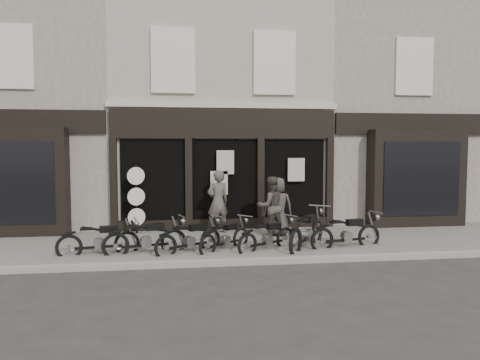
{
  "coord_description": "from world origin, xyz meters",
  "views": [
    {
      "loc": [
        -1.59,
        -11.85,
        2.74
      ],
      "look_at": [
        0.3,
        1.6,
        1.77
      ],
      "focal_mm": 35.0,
      "sensor_mm": 36.0,
      "label": 1
    }
  ],
  "objects": [
    {
      "name": "man_left",
      "position": [
        -0.29,
        2.23,
        1.07
      ],
      "size": [
        0.81,
        0.67,
        1.9
      ],
      "primitive_type": "imported",
      "rotation": [
        0.0,
        0.0,
        3.5
      ],
      "color": "#4F4841",
      "rests_on": "pavement"
    },
    {
      "name": "neighbour_left",
      "position": [
        -6.35,
        5.9,
        4.04
      ],
      "size": [
        5.6,
        6.73,
        8.34
      ],
      "color": "#A29688",
      "rests_on": "ground"
    },
    {
      "name": "neighbour_right",
      "position": [
        6.35,
        5.9,
        4.04
      ],
      "size": [
        5.6,
        6.73,
        8.34
      ],
      "color": "#A29688",
      "rests_on": "ground"
    },
    {
      "name": "kerb",
      "position": [
        0.0,
        -1.25,
        0.07
      ],
      "size": [
        30.0,
        0.25,
        0.13
      ],
      "primitive_type": "cube",
      "color": "gray",
      "rests_on": "ground_plane"
    },
    {
      "name": "motorcycle_6",
      "position": [
        2.89,
        -0.21,
        0.4
      ],
      "size": [
        2.08,
        0.76,
        1.01
      ],
      "rotation": [
        0.0,
        0.0,
        0.22
      ],
      "color": "black",
      "rests_on": "ground"
    },
    {
      "name": "motorcycle_2",
      "position": [
        -1.23,
        -0.18,
        0.37
      ],
      "size": [
        1.76,
        1.26,
        0.94
      ],
      "rotation": [
        0.0,
        0.0,
        0.56
      ],
      "color": "black",
      "rests_on": "ground"
    },
    {
      "name": "pavement",
      "position": [
        0.0,
        0.9,
        0.06
      ],
      "size": [
        30.0,
        4.2,
        0.12
      ],
      "primitive_type": "cube",
      "color": "slate",
      "rests_on": "ground_plane"
    },
    {
      "name": "man_right",
      "position": [
        1.43,
        1.56,
        0.98
      ],
      "size": [
        0.88,
        0.61,
        1.72
      ],
      "primitive_type": "imported",
      "rotation": [
        0.0,
        0.0,
        3.06
      ],
      "color": "#3B3631",
      "rests_on": "pavement"
    },
    {
      "name": "motorcycle_1",
      "position": [
        -2.3,
        -0.16,
        0.4
      ],
      "size": [
        2.06,
        0.77,
        1.0
      ],
      "rotation": [
        0.0,
        0.0,
        0.23
      ],
      "color": "black",
      "rests_on": "ground"
    },
    {
      "name": "central_building",
      "position": [
        0.0,
        5.95,
        4.08
      ],
      "size": [
        7.3,
        6.22,
        8.34
      ],
      "color": "#ABA292",
      "rests_on": "ground"
    },
    {
      "name": "man_centre",
      "position": [
        1.2,
        1.49,
        1.0
      ],
      "size": [
        0.95,
        0.8,
        1.75
      ],
      "primitive_type": "imported",
      "rotation": [
        0.0,
        0.0,
        3.32
      ],
      "color": "#403C34",
      "rests_on": "pavement"
    },
    {
      "name": "motorcycle_3",
      "position": [
        -0.31,
        -0.03,
        0.36
      ],
      "size": [
        1.52,
        1.43,
        0.9
      ],
      "rotation": [
        0.0,
        0.0,
        0.74
      ],
      "color": "black",
      "rests_on": "ground"
    },
    {
      "name": "motorcycle_5",
      "position": [
        1.86,
        -0.04,
        0.44
      ],
      "size": [
        1.61,
        1.99,
        1.11
      ],
      "rotation": [
        0.0,
        0.0,
        0.93
      ],
      "color": "black",
      "rests_on": "ground"
    },
    {
      "name": "ground_plane",
      "position": [
        0.0,
        0.0,
        0.0
      ],
      "size": [
        90.0,
        90.0,
        0.0
      ],
      "primitive_type": "plane",
      "color": "#2D2B28",
      "rests_on": "ground"
    },
    {
      "name": "motorcycle_0",
      "position": [
        -3.43,
        -0.12,
        0.38
      ],
      "size": [
        1.98,
        0.69,
        0.96
      ],
      "rotation": [
        0.0,
        0.0,
        0.2
      ],
      "color": "black",
      "rests_on": "ground"
    },
    {
      "name": "advert_sign_post",
      "position": [
        -2.74,
        2.45,
        1.07
      ],
      "size": [
        0.52,
        0.34,
        2.2
      ],
      "rotation": [
        0.0,
        0.0,
        0.36
      ],
      "color": "black",
      "rests_on": "ground"
    },
    {
      "name": "motorcycle_4",
      "position": [
        0.77,
        -0.18,
        0.37
      ],
      "size": [
        1.73,
        1.21,
        0.92
      ],
      "rotation": [
        0.0,
        0.0,
        0.54
      ],
      "color": "black",
      "rests_on": "ground"
    }
  ]
}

